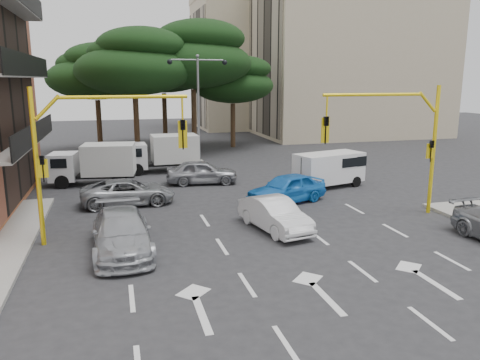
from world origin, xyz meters
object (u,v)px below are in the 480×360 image
object	(u,v)px
car_silver_wagon	(122,233)
signal_mast_left	(86,143)
car_white_hatch	(275,215)
box_truck_a	(94,165)
van_white	(329,170)
box_truck_b	(161,154)
street_lamp_center	(198,91)
signal_mast_right	(401,133)
car_blue_compact	(287,188)
car_silver_cross_a	(128,192)
car_silver_cross_b	(202,172)

from	to	relation	value
car_silver_wagon	signal_mast_left	bearing A→B (deg)	124.09
car_white_hatch	box_truck_a	xyz separation A→B (m)	(-7.65, 11.12, 0.55)
car_white_hatch	car_silver_wagon	xyz separation A→B (m)	(-6.28, -0.96, 0.06)
van_white	box_truck_b	xyz separation A→B (m)	(-9.12, 7.16, 0.24)
signal_mast_left	street_lamp_center	size ratio (longest dim) A/B	0.77
signal_mast_right	van_white	bearing A→B (deg)	93.64
car_blue_compact	car_silver_cross_a	xyz separation A→B (m)	(-7.92, 1.76, -0.10)
car_silver_cross_a	car_blue_compact	bearing A→B (deg)	-105.14
car_white_hatch	box_truck_b	world-z (taller)	box_truck_b
signal_mast_right	street_lamp_center	xyz separation A→B (m)	(-6.80, 14.01, 1.54)
car_silver_cross_a	van_white	size ratio (longest dim) A/B	1.14
car_silver_wagon	box_truck_a	world-z (taller)	box_truck_a
street_lamp_center	car_silver_cross_b	world-z (taller)	street_lamp_center
signal_mast_right	car_silver_wagon	xyz separation A→B (m)	(-12.48, -1.56, -3.14)
car_blue_compact	van_white	distance (m)	4.69
car_silver_wagon	van_white	size ratio (longest dim) A/B	1.24
car_blue_compact	car_white_hatch	bearing A→B (deg)	-48.42
signal_mast_left	car_silver_cross_a	size ratio (longest dim) A/B	1.28
signal_mast_right	car_white_hatch	xyz separation A→B (m)	(-6.20, -0.60, -3.20)
car_blue_compact	van_white	xyz separation A→B (m)	(3.72, 2.84, 0.27)
signal_mast_left	box_truck_b	world-z (taller)	signal_mast_left
car_blue_compact	car_silver_wagon	distance (m)	9.77
signal_mast_left	street_lamp_center	bearing A→B (deg)	64.09
car_white_hatch	car_blue_compact	world-z (taller)	car_blue_compact
box_truck_a	box_truck_b	world-z (taller)	box_truck_b
van_white	box_truck_b	distance (m)	11.60
car_silver_cross_b	signal_mast_right	bearing A→B (deg)	-133.25
car_silver_cross_a	car_silver_wagon	bearing A→B (deg)	173.63
street_lamp_center	box_truck_a	xyz separation A→B (m)	(-7.04, -3.49, -4.19)
signal_mast_left	car_silver_cross_b	xyz separation A→B (m)	(6.08, 9.07, -3.15)
signal_mast_left	car_silver_wagon	xyz separation A→B (m)	(1.13, -1.56, -3.14)
box_truck_b	car_white_hatch	bearing A→B (deg)	-168.31
car_silver_cross_b	car_white_hatch	bearing A→B (deg)	-165.14
signal_mast_left	car_silver_wagon	bearing A→B (deg)	-54.10
signal_mast_left	car_white_hatch	bearing A→B (deg)	-4.63
car_blue_compact	box_truck_b	distance (m)	11.38
car_silver_cross_a	car_silver_cross_b	size ratio (longest dim) A/B	1.09
signal_mast_left	van_white	world-z (taller)	signal_mast_left
street_lamp_center	signal_mast_right	bearing A→B (deg)	-64.09
signal_mast_right	van_white	distance (m)	6.97
car_silver_wagon	car_silver_cross_a	world-z (taller)	car_silver_wagon
street_lamp_center	box_truck_b	world-z (taller)	street_lamp_center
signal_mast_left	car_silver_cross_b	world-z (taller)	signal_mast_left
car_silver_cross_b	car_silver_cross_a	bearing A→B (deg)	137.19
car_white_hatch	car_silver_cross_a	xyz separation A→B (m)	(-5.84, 5.86, -0.03)
car_silver_cross_b	van_white	distance (m)	7.63
signal_mast_left	car_blue_compact	world-z (taller)	signal_mast_left
signal_mast_right	box_truck_a	bearing A→B (deg)	142.79
signal_mast_right	signal_mast_left	size ratio (longest dim) A/B	1.00
signal_mast_left	car_silver_wagon	distance (m)	3.68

